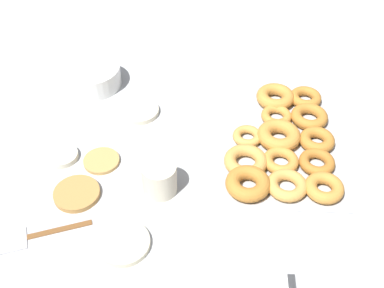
# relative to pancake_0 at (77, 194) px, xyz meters

# --- Properties ---
(ground_plane) EXTENTS (3.00, 3.00, 0.00)m
(ground_plane) POSITION_rel_pancake_0_xyz_m (0.10, -0.16, -0.01)
(ground_plane) COLOR #B2B5BA
(pancake_0) EXTENTS (0.11, 0.11, 0.01)m
(pancake_0) POSITION_rel_pancake_0_xyz_m (0.00, 0.00, 0.00)
(pancake_0) COLOR #B27F42
(pancake_0) RESTS_ON ground_plane
(pancake_1) EXTENTS (0.11, 0.11, 0.01)m
(pancake_1) POSITION_rel_pancake_0_xyz_m (0.31, -0.11, 0.00)
(pancake_1) COLOR beige
(pancake_1) RESTS_ON ground_plane
(pancake_2) EXTENTS (0.09, 0.09, 0.01)m
(pancake_2) POSITION_rel_pancake_0_xyz_m (0.11, -0.04, -0.00)
(pancake_2) COLOR tan
(pancake_2) RESTS_ON ground_plane
(pancake_3) EXTENTS (0.12, 0.12, 0.01)m
(pancake_3) POSITION_rel_pancake_0_xyz_m (-0.14, -0.13, 0.00)
(pancake_3) COLOR beige
(pancake_3) RESTS_ON ground_plane
(pancake_4) EXTENTS (0.08, 0.08, 0.02)m
(pancake_4) POSITION_rel_pancake_0_xyz_m (0.12, 0.07, 0.00)
(pancake_4) COLOR silver
(pancake_4) RESTS_ON ground_plane
(donut_tray) EXTENTS (0.46, 0.30, 0.04)m
(donut_tray) POSITION_rel_pancake_0_xyz_m (0.19, -0.51, 0.01)
(donut_tray) COLOR #ADAFB5
(donut_tray) RESTS_ON ground_plane
(batter_bowl) EXTENTS (0.17, 0.17, 0.06)m
(batter_bowl) POSITION_rel_pancake_0_xyz_m (0.44, 0.05, 0.03)
(batter_bowl) COLOR white
(batter_bowl) RESTS_ON ground_plane
(paper_cup) EXTENTS (0.08, 0.08, 0.08)m
(paper_cup) POSITION_rel_pancake_0_xyz_m (0.03, -0.20, 0.03)
(paper_cup) COLOR beige
(paper_cup) RESTS_ON ground_plane
(spatula) EXTENTS (0.12, 0.26, 0.01)m
(spatula) POSITION_rel_pancake_0_xyz_m (-0.14, 0.11, -0.00)
(spatula) COLOR brown
(spatula) RESTS_ON ground_plane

